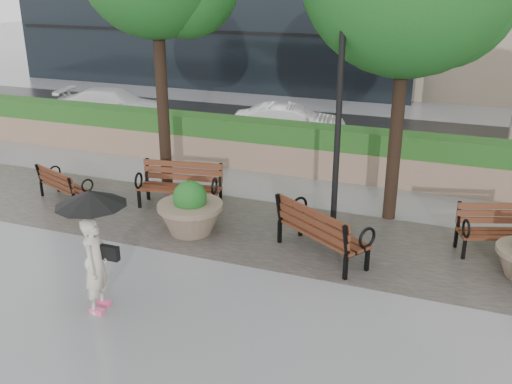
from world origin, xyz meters
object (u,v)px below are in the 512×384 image
(planter_left, at_px, (190,213))
(pedestrian, at_px, (94,239))
(bench_3, at_px, (505,240))
(car_left, at_px, (115,105))
(car_right, at_px, (290,123))
(bench_2, at_px, (321,242))
(bench_1, at_px, (180,195))
(lamppost, at_px, (337,145))
(bench_0, at_px, (65,192))

(planter_left, height_order, pedestrian, pedestrian)
(bench_3, height_order, planter_left, planter_left)
(bench_3, xyz_separation_m, planter_left, (-6.08, -1.32, 0.16))
(car_left, xyz_separation_m, car_right, (6.92, -0.36, 0.00))
(bench_2, bearing_deg, bench_1, 13.63)
(bench_2, bearing_deg, bench_3, -124.37)
(pedestrian, bearing_deg, car_right, -9.30)
(lamppost, relative_size, car_right, 1.23)
(bench_3, relative_size, lamppost, 0.42)
(bench_1, xyz_separation_m, planter_left, (0.90, -1.20, 0.14))
(bench_2, relative_size, bench_3, 1.08)
(bench_2, height_order, pedestrian, pedestrian)
(bench_0, relative_size, pedestrian, 0.81)
(bench_0, relative_size, lamppost, 0.37)
(planter_left, height_order, lamppost, lamppost)
(bench_2, relative_size, planter_left, 1.51)
(bench_3, bearing_deg, planter_left, 172.46)
(planter_left, bearing_deg, car_right, 92.25)
(bench_2, xyz_separation_m, bench_3, (3.27, 1.39, -0.03))
(bench_0, height_order, bench_1, bench_1)
(bench_1, distance_m, car_right, 6.36)
(bench_0, xyz_separation_m, bench_2, (6.44, -0.59, 0.07))
(planter_left, bearing_deg, pedestrian, -90.21)
(bench_0, xyz_separation_m, pedestrian, (3.61, -3.65, 0.99))
(lamppost, relative_size, car_left, 1.09)
(bench_3, distance_m, car_left, 14.83)
(bench_0, bearing_deg, bench_2, -164.08)
(lamppost, bearing_deg, bench_2, -90.97)
(bench_2, height_order, car_right, car_right)
(bench_1, xyz_separation_m, bench_2, (3.71, -1.27, 0.01))
(car_left, bearing_deg, lamppost, -138.78)
(bench_1, distance_m, car_left, 9.20)
(bench_2, height_order, planter_left, planter_left)
(car_left, bearing_deg, bench_2, -142.02)
(bench_0, bearing_deg, car_left, -42.91)
(bench_0, distance_m, pedestrian, 5.23)
(bench_2, bearing_deg, bench_0, 27.35)
(car_right, bearing_deg, planter_left, 168.14)
(pedestrian, bearing_deg, bench_0, 33.91)
(bench_2, height_order, car_left, car_left)
(bench_3, relative_size, pedestrian, 0.94)
(car_left, bearing_deg, car_right, -106.56)
(bench_0, relative_size, car_right, 0.45)
(bench_1, relative_size, bench_3, 1.05)
(bench_1, height_order, planter_left, planter_left)
(bench_0, bearing_deg, bench_3, -154.14)
(bench_3, bearing_deg, pedestrian, -163.60)
(bench_2, relative_size, car_right, 0.56)
(bench_3, relative_size, planter_left, 1.40)
(bench_0, xyz_separation_m, lamppost, (6.45, 0.29, 1.74))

